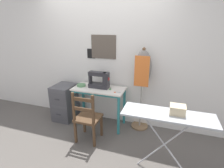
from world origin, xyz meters
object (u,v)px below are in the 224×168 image
object	(u,v)px
sewing_machine	(100,81)
scissors	(116,92)
wooden_chair	(87,118)
storage_box	(178,110)
filing_cabinet	(65,102)
ironing_board	(167,117)
fabric_bowl	(81,85)
dress_form	(143,73)
thread_spool_near_machine	(110,89)

from	to	relation	value
sewing_machine	scissors	size ratio (longest dim) A/B	3.29
wooden_chair	storage_box	world-z (taller)	storage_box
wooden_chair	storage_box	xyz separation A→B (m)	(1.36, -0.24, 0.50)
scissors	filing_cabinet	world-z (taller)	scissors
filing_cabinet	storage_box	distance (m)	2.35
filing_cabinet	ironing_board	xyz separation A→B (m)	(2.04, -0.81, 0.46)
fabric_bowl	scissors	xyz separation A→B (m)	(0.74, -0.10, -0.02)
filing_cabinet	storage_box	xyz separation A→B (m)	(2.14, -0.77, 0.56)
fabric_bowl	ironing_board	distance (m)	1.81
wooden_chair	sewing_machine	bearing A→B (deg)	89.11
storage_box	sewing_machine	bearing A→B (deg)	149.29
dress_form	ironing_board	distance (m)	1.12
thread_spool_near_machine	dress_form	world-z (taller)	dress_form
filing_cabinet	scissors	bearing A→B (deg)	-5.02
scissors	storage_box	size ratio (longest dim) A/B	0.64
scissors	thread_spool_near_machine	distance (m)	0.17
thread_spool_near_machine	storage_box	world-z (taller)	storage_box
thread_spool_near_machine	dress_form	distance (m)	0.65
dress_form	scissors	bearing A→B (deg)	-146.39
filing_cabinet	storage_box	bearing A→B (deg)	-19.77
scissors	thread_spool_near_machine	xyz separation A→B (m)	(-0.14, 0.09, 0.01)
wooden_chair	ironing_board	bearing A→B (deg)	-12.68
sewing_machine	ironing_board	distance (m)	1.50
scissors	filing_cabinet	bearing A→B (deg)	174.98
scissors	wooden_chair	bearing A→B (deg)	-130.59
ironing_board	dress_form	bearing A→B (deg)	116.29
filing_cabinet	storage_box	size ratio (longest dim) A/B	3.93
thread_spool_near_machine	wooden_chair	world-z (taller)	wooden_chair
ironing_board	storage_box	bearing A→B (deg)	19.91
dress_form	storage_box	world-z (taller)	dress_form
dress_form	ironing_board	world-z (taller)	dress_form
thread_spool_near_machine	wooden_chair	distance (m)	0.67
dress_form	filing_cabinet	bearing A→B (deg)	-173.90
thread_spool_near_machine	filing_cabinet	distance (m)	1.09
wooden_chair	fabric_bowl	bearing A→B (deg)	125.32
dress_form	storage_box	bearing A→B (deg)	-57.86
scissors	ironing_board	xyz separation A→B (m)	(0.88, -0.71, 0.05)
fabric_bowl	scissors	distance (m)	0.74
thread_spool_near_machine	ironing_board	bearing A→B (deg)	-37.79
fabric_bowl	dress_form	world-z (taller)	dress_form
sewing_machine	filing_cabinet	bearing A→B (deg)	-177.84
scissors	thread_spool_near_machine	world-z (taller)	thread_spool_near_machine
sewing_machine	storage_box	distance (m)	1.57
fabric_bowl	ironing_board	size ratio (longest dim) A/B	0.15
thread_spool_near_machine	storage_box	size ratio (longest dim) A/B	0.21
fabric_bowl	wooden_chair	distance (m)	0.74
sewing_machine	filing_cabinet	xyz separation A→B (m)	(-0.80, -0.03, -0.55)
filing_cabinet	ironing_board	bearing A→B (deg)	-21.67
fabric_bowl	scissors	world-z (taller)	fabric_bowl
fabric_bowl	dress_form	size ratio (longest dim) A/B	0.11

